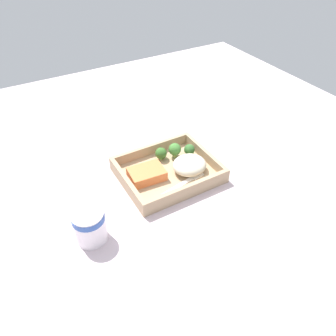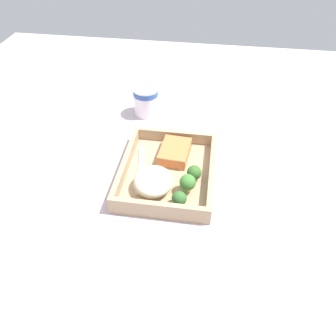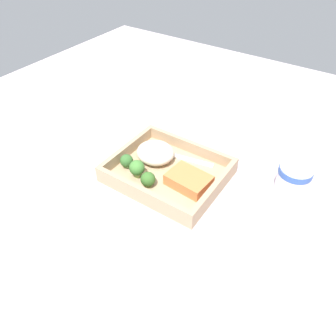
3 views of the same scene
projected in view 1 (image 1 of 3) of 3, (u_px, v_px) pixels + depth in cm
name	position (u px, v px, depth cm)	size (l,w,h in cm)	color
ground_plane	(168.00, 178.00, 91.83)	(160.00, 160.00, 2.00)	#C5B1B9
takeout_tray	(168.00, 174.00, 90.81)	(25.79, 21.27, 1.20)	tan
tray_rim	(168.00, 168.00, 89.46)	(25.79, 21.27, 3.03)	tan
salmon_fillet	(147.00, 174.00, 87.72)	(9.32, 6.77, 2.76)	orange
mashed_potatoes	(189.00, 165.00, 89.48)	(9.41, 8.70, 4.24)	beige
broccoli_floret_1	(161.00, 153.00, 93.73)	(3.36, 3.36, 3.73)	#81A159
broccoli_floret_2	(175.00, 150.00, 94.10)	(3.60, 3.60, 4.53)	#89A659
broccoli_floret_3	(189.00, 150.00, 95.30)	(3.17, 3.17, 3.54)	#81A564
fork	(183.00, 184.00, 86.51)	(15.83, 4.62, 0.44)	white
paper_cup	(90.00, 225.00, 71.61)	(7.18, 7.18, 8.11)	white
receipt_slip	(232.00, 151.00, 99.81)	(7.20, 12.92, 0.24)	white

